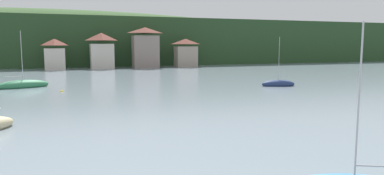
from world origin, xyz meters
name	(u,v)px	position (x,y,z in m)	size (l,w,h in m)	color
wooded_hillside	(65,45)	(-8.70, 159.23, 5.72)	(352.00, 71.78, 28.95)	#264223
shore_building_west	(55,55)	(-10.89, 112.84, 3.55)	(4.77, 5.44, 7.32)	beige
shore_building_westcentral	(102,51)	(0.00, 113.11, 4.29)	(5.72, 6.00, 8.84)	beige
shore_building_central	(145,48)	(10.89, 112.37, 5.01)	(6.76, 4.44, 10.32)	gray
shore_building_eastcentral	(186,53)	(21.78, 112.29, 3.63)	(5.82, 4.28, 7.48)	gray
sailboat_far_3	(23,85)	(-14.16, 76.05, 0.34)	(7.06, 4.22, 8.21)	#2D754C
sailboat_far_7	(278,84)	(20.08, 65.77, 0.28)	(5.03, 2.76, 7.35)	navy
mooring_buoy_near	(62,91)	(-9.13, 69.97, 0.00)	(0.38, 0.38, 0.38)	yellow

